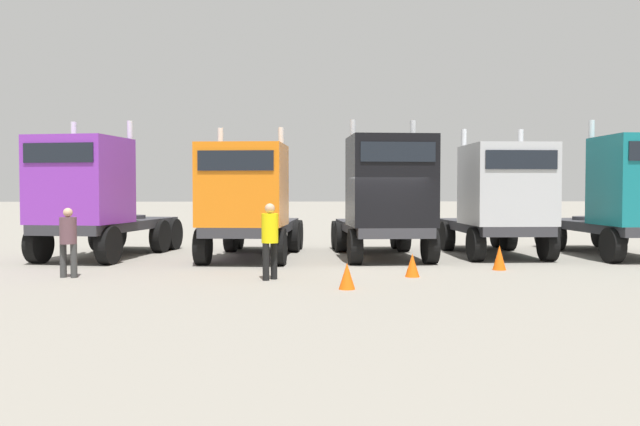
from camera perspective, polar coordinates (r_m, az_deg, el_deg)
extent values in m
plane|color=gray|center=(18.26, 5.60, -4.72)|extent=(200.00, 200.00, 0.00)
cube|color=#333338|center=(22.03, -17.96, -1.01)|extent=(3.36, 6.29, 0.30)
cube|color=purple|center=(20.39, -20.36, 2.72)|extent=(2.82, 2.75, 2.55)
cube|color=black|center=(19.40, -22.11, 4.95)|extent=(2.06, 0.46, 0.55)
cylinder|color=silver|center=(21.11, -16.37, 3.55)|extent=(0.21, 0.21, 3.15)
cylinder|color=silver|center=(22.00, -20.85, 3.44)|extent=(0.21, 0.21, 3.15)
cylinder|color=#333338|center=(23.19, -16.49, -0.33)|extent=(1.30, 1.30, 0.12)
cylinder|color=black|center=(19.53, -18.14, -2.73)|extent=(0.57, 1.16, 1.11)
cylinder|color=black|center=(20.63, -23.58, -2.55)|extent=(0.57, 1.16, 1.11)
cylinder|color=black|center=(22.84, -13.90, -2.01)|extent=(0.57, 1.16, 1.11)
cylinder|color=black|center=(23.79, -18.78, -1.90)|extent=(0.57, 1.16, 1.11)
cylinder|color=black|center=(23.85, -12.86, -1.83)|extent=(0.57, 1.16, 1.11)
cylinder|color=black|center=(24.76, -17.59, -1.73)|extent=(0.57, 1.16, 1.11)
cube|color=#333338|center=(20.93, -5.76, -1.22)|extent=(2.87, 6.47, 0.30)
cube|color=orange|center=(18.92, -6.78, 2.47)|extent=(2.63, 2.51, 2.37)
cube|color=black|center=(17.81, -7.47, 4.61)|extent=(2.09, 0.27, 0.55)
cylinder|color=silver|center=(20.05, -3.43, 3.31)|extent=(0.20, 0.20, 2.97)
cylinder|color=silver|center=(20.37, -8.75, 3.27)|extent=(0.20, 0.20, 2.97)
cylinder|color=#333338|center=(22.28, -5.17, -0.48)|extent=(1.21, 1.21, 0.12)
cylinder|color=black|center=(18.40, -3.63, -3.01)|extent=(0.46, 1.09, 1.06)
cylinder|color=black|center=(18.81, -10.30, -2.92)|extent=(0.46, 1.09, 1.06)
cylinder|color=black|center=(22.32, -2.31, -2.11)|extent=(0.46, 1.09, 1.06)
cylinder|color=black|center=(22.66, -7.86, -2.07)|extent=(0.46, 1.09, 1.06)
cylinder|color=black|center=(23.42, -2.03, -1.92)|extent=(0.46, 1.09, 1.06)
cylinder|color=black|center=(23.74, -7.32, -1.88)|extent=(0.46, 1.09, 1.06)
cube|color=#333338|center=(21.05, 5.23, -1.27)|extent=(2.42, 6.11, 0.30)
cube|color=black|center=(19.13, 6.22, 2.81)|extent=(2.48, 2.31, 2.65)
cube|color=black|center=(18.05, 6.91, 5.39)|extent=(2.10, 0.12, 0.55)
cylinder|color=silver|center=(20.57, 8.17, 3.58)|extent=(0.19, 0.19, 3.25)
cylinder|color=silver|center=(20.23, 2.91, 3.63)|extent=(0.19, 0.19, 3.25)
cylinder|color=#333338|center=(22.34, 4.66, -0.54)|extent=(1.14, 1.14, 0.12)
cylinder|color=black|center=(19.04, 9.69, -2.90)|extent=(0.39, 1.04, 1.03)
cylinder|color=black|center=(18.62, 3.10, -2.98)|extent=(0.39, 1.04, 1.03)
cylinder|color=black|center=(22.67, 7.36, -2.10)|extent=(0.39, 1.04, 1.03)
cylinder|color=black|center=(22.32, 1.82, -2.14)|extent=(0.39, 1.04, 1.03)
cylinder|color=black|center=(23.74, 6.81, -1.91)|extent=(0.39, 1.04, 1.03)
cylinder|color=black|center=(23.41, 1.52, -1.95)|extent=(0.39, 1.04, 1.03)
cube|color=#333338|center=(22.33, 14.71, -1.15)|extent=(2.21, 5.87, 0.30)
cube|color=#B7BABF|center=(20.73, 16.11, 2.42)|extent=(2.41, 2.56, 2.47)
cube|color=black|center=(19.52, 17.35, 4.52)|extent=(2.10, 0.05, 0.55)
cylinder|color=silver|center=(22.39, 17.25, 3.15)|extent=(0.18, 0.18, 3.07)
cylinder|color=silver|center=(21.82, 12.54, 3.22)|extent=(0.18, 0.18, 3.07)
cylinder|color=#333338|center=(23.56, 13.78, -0.46)|extent=(1.10, 1.10, 0.12)
cylinder|color=black|center=(20.63, 19.47, -2.61)|extent=(0.35, 1.03, 1.03)
cylinder|color=black|center=(19.91, 13.59, -2.72)|extent=(0.35, 1.03, 1.03)
cylinder|color=black|center=(23.96, 16.27, -1.94)|extent=(0.35, 1.03, 1.03)
cylinder|color=black|center=(23.35, 11.15, -2.00)|extent=(0.35, 1.03, 1.03)
cylinder|color=black|center=(25.01, 15.45, -1.77)|extent=(0.35, 1.03, 1.03)
cylinder|color=black|center=(24.42, 10.54, -1.82)|extent=(0.35, 1.03, 1.03)
cube|color=#333338|center=(23.45, 24.07, -1.09)|extent=(2.26, 6.29, 0.30)
cylinder|color=silver|center=(22.38, 22.78, 3.38)|extent=(0.18, 0.18, 3.28)
cylinder|color=#333338|center=(24.68, 22.62, -0.43)|extent=(1.11, 1.11, 0.12)
cylinder|color=black|center=(20.82, 24.40, -2.62)|extent=(0.36, 1.04, 1.04)
cylinder|color=black|center=(25.34, 24.69, -1.82)|extent=(0.36, 1.04, 1.04)
cylinder|color=black|center=(24.40, 20.11, -1.90)|extent=(0.36, 1.04, 1.04)
cylinder|color=black|center=(26.32, 23.58, -1.67)|extent=(0.36, 1.04, 1.04)
cylinder|color=black|center=(25.41, 19.14, -1.74)|extent=(0.36, 1.04, 1.04)
cylinder|color=black|center=(15.61, -4.08, -4.23)|extent=(0.23, 0.23, 0.89)
cylinder|color=black|center=(15.40, -4.79, -4.32)|extent=(0.23, 0.23, 0.89)
cylinder|color=yellow|center=(15.44, -4.44, -1.34)|extent=(0.56, 0.56, 0.70)
sphere|color=tan|center=(15.42, -4.45, 0.41)|extent=(0.24, 0.24, 0.24)
cylinder|color=#373737|center=(17.08, -21.70, -3.93)|extent=(0.19, 0.19, 0.83)
cylinder|color=#373737|center=(16.94, -20.89, -3.96)|extent=(0.19, 0.19, 0.83)
cylinder|color=brown|center=(16.95, -21.33, -1.45)|extent=(0.47, 0.47, 0.66)
sphere|color=tan|center=(16.93, -21.35, 0.04)|extent=(0.22, 0.22, 0.22)
cone|color=#F2590C|center=(18.02, 15.54, -3.81)|extent=(0.36, 0.36, 0.67)
cone|color=#F2590C|center=(14.04, 2.39, -5.58)|extent=(0.36, 0.36, 0.57)
cone|color=#F2590C|center=(16.16, 8.15, -4.58)|extent=(0.36, 0.36, 0.58)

